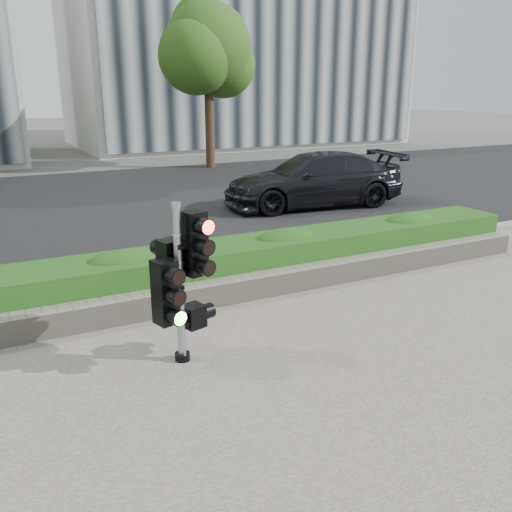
% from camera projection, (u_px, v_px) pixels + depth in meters
% --- Properties ---
extents(ground, '(120.00, 120.00, 0.00)m').
position_uv_depth(ground, '(283.00, 359.00, 6.40)').
color(ground, '#51514C').
rests_on(ground, ground).
extents(sidewalk, '(16.00, 11.00, 0.03)m').
position_uv_depth(sidewalk, '(440.00, 492.00, 4.27)').
color(sidewalk, '#9E9389').
rests_on(sidewalk, ground).
extents(road, '(60.00, 13.00, 0.02)m').
position_uv_depth(road, '(102.00, 205.00, 14.90)').
color(road, black).
rests_on(road, ground).
extents(curb, '(60.00, 0.25, 0.12)m').
position_uv_depth(curb, '(189.00, 276.00, 9.06)').
color(curb, gray).
rests_on(curb, ground).
extents(stone_wall, '(12.00, 0.32, 0.34)m').
position_uv_depth(stone_wall, '(219.00, 292.00, 7.96)').
color(stone_wall, gray).
rests_on(stone_wall, sidewalk).
extents(hedge, '(12.00, 1.00, 0.68)m').
position_uv_depth(hedge, '(202.00, 269.00, 8.46)').
color(hedge, '#338328').
rests_on(hedge, sidewalk).
extents(building_right, '(18.00, 10.00, 12.00)m').
position_uv_depth(building_right, '(234.00, 35.00, 30.68)').
color(building_right, '#B7B7B2').
rests_on(building_right, ground).
extents(tree_right, '(4.10, 3.58, 6.53)m').
position_uv_depth(tree_right, '(207.00, 50.00, 20.69)').
color(tree_right, black).
rests_on(tree_right, ground).
extents(traffic_signal, '(0.68, 0.57, 1.87)m').
position_uv_depth(traffic_signal, '(179.00, 275.00, 6.06)').
color(traffic_signal, black).
rests_on(traffic_signal, sidewalk).
extents(car_dark, '(5.09, 2.57, 1.42)m').
position_uv_depth(car_dark, '(313.00, 180.00, 14.55)').
color(car_dark, black).
rests_on(car_dark, road).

